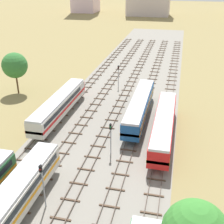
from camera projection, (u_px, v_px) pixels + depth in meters
The scene contains 15 objects.
ground_plane at pixel (119, 106), 58.71m from camera, with size 480.00×480.00×0.00m, color olive.
ballast_bed at pixel (119, 106), 58.71m from camera, with size 22.74×176.00×0.01m, color gray.
track_far_left at pixel (76, 99), 61.45m from camera, with size 2.40×126.00×0.29m.
track_left at pixel (98, 101), 60.49m from camera, with size 2.40×126.00×0.29m.
track_centre_left at pixel (120, 103), 59.53m from camera, with size 2.40×126.00×0.29m.
track_centre at pixel (143, 106), 58.57m from camera, with size 2.40×126.00×0.29m.
track_centre_right at pixel (167, 108), 57.61m from camera, with size 2.40×126.00×0.29m.
passenger_coach_left_mid at pixel (2, 213), 29.15m from camera, with size 2.96×22.00×3.80m.
diesel_railcar_centre_right_midfar at pixel (164, 124), 46.10m from camera, with size 2.96×20.50×3.80m.
diesel_railcar_far_left_far at pixel (59, 104), 53.01m from camera, with size 2.96×20.50×3.80m.
diesel_railcar_centre_farther at pixel (140, 106), 52.38m from camera, with size 2.96×20.50×3.80m.
signal_post_nearest at pixel (118, 73), 66.78m from camera, with size 0.28×0.47×5.20m.
signal_post_near at pixel (43, 181), 32.02m from camera, with size 0.28×0.47×5.78m.
signal_post_mid at pixel (111, 135), 41.87m from camera, with size 0.28×0.47×5.08m.
lineside_tree_1 at pixel (15, 65), 62.24m from camera, with size 5.36×5.36×8.92m.
Camera 1 is at (10.81, 3.51, 24.04)m, focal length 47.70 mm.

